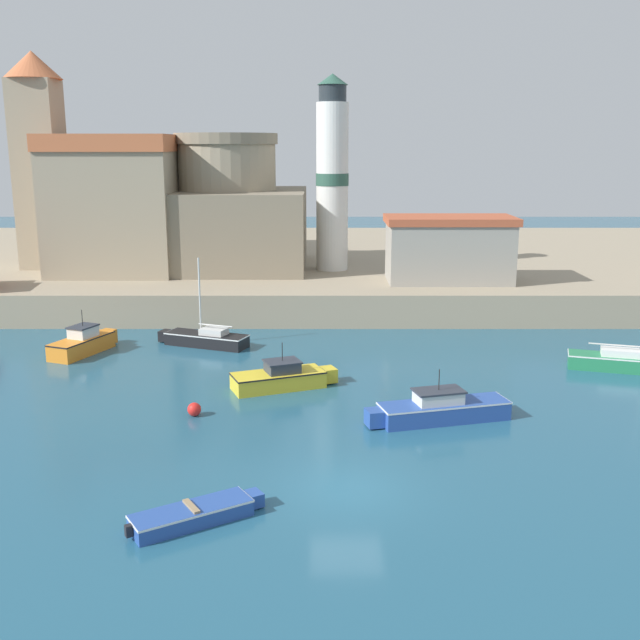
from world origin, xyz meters
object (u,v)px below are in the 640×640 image
object	(u,v)px
sailboat_green_5	(633,362)
mooring_buoy	(193,409)
lighthouse	(331,177)
church	(120,195)
motorboat_blue_1	(439,409)
fortress	(227,218)
harbor_shed_mid_row	(447,249)
dinghy_blue_2	(193,514)
motorboat_yellow_3	(280,378)
sailboat_black_4	(204,338)
motorboat_orange_0	(82,343)

from	to	relation	value
sailboat_green_5	mooring_buoy	world-z (taller)	sailboat_green_5
lighthouse	church	bearing A→B (deg)	168.42
motorboat_blue_1	church	distance (m)	37.26
fortress	harbor_shed_mid_row	world-z (taller)	fortress
dinghy_blue_2	motorboat_yellow_3	bearing A→B (deg)	81.23
mooring_buoy	church	size ratio (longest dim) A/B	0.03
sailboat_green_5	harbor_shed_mid_row	xyz separation A→B (m)	(-7.37, 14.27, 3.98)
motorboat_yellow_3	lighthouse	distance (m)	24.03
sailboat_black_4	motorboat_blue_1	bearing A→B (deg)	-45.96
sailboat_black_4	mooring_buoy	size ratio (longest dim) A/B	9.36
motorboat_orange_0	motorboat_yellow_3	world-z (taller)	motorboat_orange_0
harbor_shed_mid_row	mooring_buoy	bearing A→B (deg)	-124.51
sailboat_green_5	harbor_shed_mid_row	size ratio (longest dim) A/B	0.80
motorboat_yellow_3	fortress	size ratio (longest dim) A/B	0.44
motorboat_blue_1	motorboat_yellow_3	bearing A→B (deg)	147.62
motorboat_blue_1	lighthouse	size ratio (longest dim) A/B	0.44
motorboat_blue_1	mooring_buoy	bearing A→B (deg)	176.97
fortress	harbor_shed_mid_row	bearing A→B (deg)	-22.17
church	lighthouse	xyz separation A→B (m)	(16.65, -3.41, 1.56)
church	lighthouse	bearing A→B (deg)	-11.58
dinghy_blue_2	lighthouse	size ratio (longest dim) A/B	0.29
mooring_buoy	fortress	size ratio (longest dim) A/B	0.05
dinghy_blue_2	fortress	xyz separation A→B (m)	(-3.20, 36.77, 5.70)
motorboat_orange_0	church	bearing A→B (deg)	97.14
motorboat_yellow_3	motorboat_orange_0	bearing A→B (deg)	151.64
dinghy_blue_2	motorboat_yellow_3	distance (m)	13.38
lighthouse	motorboat_orange_0	bearing A→B (deg)	-131.49
church	harbor_shed_mid_row	xyz separation A→B (m)	(24.65, -8.65, -3.13)
motorboat_yellow_3	sailboat_black_4	distance (m)	9.19
sailboat_black_4	mooring_buoy	xyz separation A→B (m)	(1.26, -11.64, -0.16)
motorboat_orange_0	mooring_buoy	distance (m)	12.75
church	harbor_shed_mid_row	distance (m)	26.31
motorboat_yellow_3	sailboat_green_5	xyz separation A→B (m)	(18.13, 2.75, -0.05)
fortress	lighthouse	distance (m)	8.69
dinghy_blue_2	harbor_shed_mid_row	bearing A→B (deg)	67.07
motorboat_blue_1	fortress	size ratio (longest dim) A/B	0.53
motorboat_blue_1	sailboat_green_5	distance (m)	13.28
fortress	lighthouse	world-z (taller)	lighthouse
motorboat_orange_0	church	distance (m)	20.84
fortress	harbor_shed_mid_row	distance (m)	17.35
mooring_buoy	sailboat_green_5	bearing A→B (deg)	16.89
sailboat_green_5	lighthouse	distance (m)	26.30
dinghy_blue_2	sailboat_black_4	world-z (taller)	sailboat_black_4
mooring_buoy	lighthouse	bearing A→B (deg)	76.33
sailboat_black_4	lighthouse	xyz separation A→B (m)	(7.61, 14.46, 8.68)
dinghy_blue_2	sailboat_black_4	xyz separation A→B (m)	(-2.82, 21.02, 0.16)
dinghy_blue_2	church	xyz separation A→B (m)	(-11.86, 38.89, 7.28)
sailboat_green_5	church	world-z (taller)	church
harbor_shed_mid_row	fortress	bearing A→B (deg)	157.83
motorboat_blue_1	motorboat_yellow_3	xyz separation A→B (m)	(-6.94, 4.40, -0.01)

